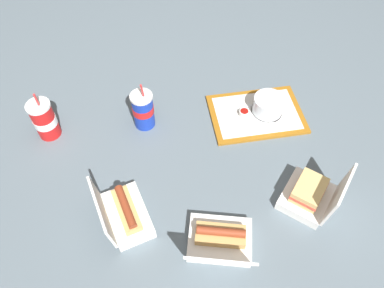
% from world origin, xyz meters
% --- Properties ---
extents(ground_plane, '(3.20, 3.20, 0.00)m').
position_xyz_m(ground_plane, '(0.00, 0.00, 0.00)').
color(ground_plane, slate).
extents(food_tray, '(0.41, 0.32, 0.01)m').
position_xyz_m(food_tray, '(0.32, 0.13, 0.01)').
color(food_tray, '#A56619').
rests_on(food_tray, ground_plane).
extents(cake_container, '(0.12, 0.12, 0.07)m').
position_xyz_m(cake_container, '(0.36, 0.12, 0.05)').
color(cake_container, black).
rests_on(cake_container, food_tray).
extents(ketchup_cup, '(0.04, 0.04, 0.02)m').
position_xyz_m(ketchup_cup, '(0.26, 0.13, 0.03)').
color(ketchup_cup, white).
rests_on(ketchup_cup, food_tray).
extents(napkin_stack, '(0.12, 0.12, 0.00)m').
position_xyz_m(napkin_stack, '(0.31, 0.08, 0.02)').
color(napkin_stack, white).
rests_on(napkin_stack, food_tray).
extents(plastic_fork, '(0.11, 0.05, 0.00)m').
position_xyz_m(plastic_fork, '(0.28, 0.18, 0.02)').
color(plastic_fork, white).
rests_on(plastic_fork, food_tray).
extents(clamshell_hotdog_front, '(0.27, 0.27, 0.18)m').
position_xyz_m(clamshell_hotdog_front, '(-0.03, -0.34, 0.04)').
color(clamshell_hotdog_front, white).
rests_on(clamshell_hotdog_front, ground_plane).
extents(clamshell_sandwich_corner, '(0.24, 0.24, 0.19)m').
position_xyz_m(clamshell_sandwich_corner, '(0.31, -0.29, 0.05)').
color(clamshell_sandwich_corner, white).
rests_on(clamshell_sandwich_corner, ground_plane).
extents(clamshell_hotdog_center, '(0.16, 0.22, 0.16)m').
position_xyz_m(clamshell_hotdog_center, '(-0.29, -0.15, 0.04)').
color(clamshell_hotdog_center, white).
rests_on(clamshell_hotdog_center, ground_plane).
extents(soda_cup_right, '(0.09, 0.09, 0.22)m').
position_xyz_m(soda_cup_right, '(-0.48, 0.31, 0.08)').
color(soda_cup_right, red).
rests_on(soda_cup_right, ground_plane).
extents(soda_cup_front, '(0.09, 0.09, 0.22)m').
position_xyz_m(soda_cup_front, '(-0.12, 0.23, 0.08)').
color(soda_cup_front, '#1938B7').
rests_on(soda_cup_front, ground_plane).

